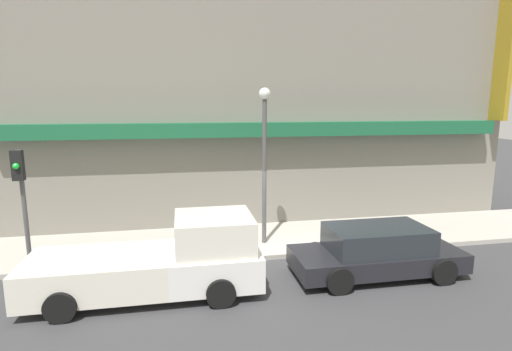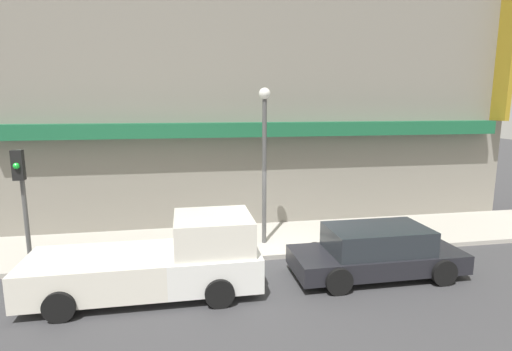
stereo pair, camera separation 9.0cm
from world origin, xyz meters
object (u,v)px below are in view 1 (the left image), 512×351
fire_hydrant (337,235)px  street_lamp (264,147)px  traffic_light (21,187)px  pickup_truck (163,261)px

fire_hydrant → street_lamp: street_lamp is taller
fire_hydrant → traffic_light: (-9.07, -0.16, 1.96)m
fire_hydrant → traffic_light: traffic_light is taller
pickup_truck → traffic_light: size_ratio=1.69×
street_lamp → traffic_light: size_ratio=1.52×
pickup_truck → street_lamp: 4.79m
street_lamp → traffic_light: 6.90m
fire_hydrant → traffic_light: 9.28m
street_lamp → pickup_truck: bearing=-139.0°
fire_hydrant → pickup_truck: bearing=-158.7°
fire_hydrant → street_lamp: 3.68m
fire_hydrant → street_lamp: size_ratio=0.12×
pickup_truck → traffic_light: (-3.70, 1.94, 1.58)m
pickup_truck → fire_hydrant: size_ratio=9.25×
fire_hydrant → street_lamp: (-2.26, 0.60, 2.84)m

